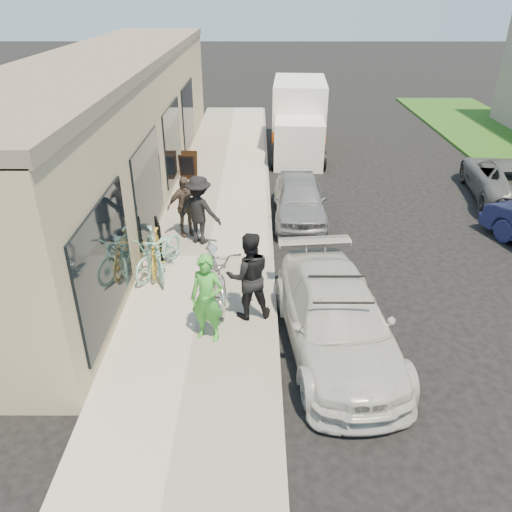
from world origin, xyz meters
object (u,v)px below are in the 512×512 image
object	(u,v)px
bike_rack	(158,235)
bystander_b	(185,206)
moving_truck	(299,121)
bystander_a	(199,210)
woman_rider	(207,299)
cruiser_bike_b	(159,252)
sedan_silver	(300,199)
man_standing	(249,276)
far_car_gray	(507,179)
sandwich_board	(188,166)
sedan_white	(337,319)
cruiser_bike_c	(156,252)
cruiser_bike_a	(155,253)
tandem_bike	(216,268)

from	to	relation	value
bike_rack	bystander_b	world-z (taller)	bystander_b
moving_truck	bystander_a	bearing A→B (deg)	-105.71
woman_rider	cruiser_bike_b	xyz separation A→B (m)	(-1.32, 2.45, -0.36)
sedan_silver	man_standing	xyz separation A→B (m)	(-1.37, -5.03, 0.44)
sedan_silver	far_car_gray	size ratio (longest dim) A/B	0.78
sandwich_board	far_car_gray	bearing A→B (deg)	-3.02
sedan_white	woman_rider	bearing A→B (deg)	171.07
sandwich_board	far_car_gray	size ratio (longest dim) A/B	0.20
sedan_silver	moving_truck	world-z (taller)	moving_truck
sedan_white	bystander_a	world-z (taller)	bystander_a
woman_rider	cruiser_bike_c	world-z (taller)	woman_rider
moving_truck	cruiser_bike_a	distance (m)	11.17
bike_rack	man_standing	world-z (taller)	man_standing
cruiser_bike_c	man_standing	bearing A→B (deg)	-43.73
far_car_gray	cruiser_bike_c	world-z (taller)	far_car_gray
man_standing	cruiser_bike_a	world-z (taller)	man_standing
sandwich_board	moving_truck	xyz separation A→B (m)	(4.00, 4.03, 0.57)
sedan_white	cruiser_bike_c	xyz separation A→B (m)	(-3.71, 2.63, -0.02)
far_car_gray	man_standing	size ratio (longest dim) A/B	2.56
sandwich_board	bystander_b	size ratio (longest dim) A/B	0.56
moving_truck	cruiser_bike_c	world-z (taller)	moving_truck
woman_rider	sandwich_board	bearing A→B (deg)	116.77
man_standing	cruiser_bike_b	bearing A→B (deg)	-50.30
sandwich_board	bystander_a	xyz separation A→B (m)	(0.88, -4.78, 0.42)
bike_rack	woman_rider	size ratio (longest dim) A/B	0.54
sedan_silver	cruiser_bike_b	xyz separation A→B (m)	(-3.42, -3.30, 0.03)
woman_rider	bystander_a	distance (m)	3.98
cruiser_bike_a	cruiser_bike_b	size ratio (longest dim) A/B	0.95
far_car_gray	bystander_a	xyz separation A→B (m)	(-9.23, -3.44, 0.39)
cruiser_bike_c	bystander_a	size ratio (longest dim) A/B	0.89
moving_truck	bystander_b	world-z (taller)	moving_truck
cruiser_bike_c	cruiser_bike_a	bearing A→B (deg)	-91.13
bike_rack	man_standing	size ratio (longest dim) A/B	0.51
cruiser_bike_b	cruiser_bike_c	distance (m)	0.09
bystander_b	sandwich_board	bearing A→B (deg)	68.55
bystander_a	cruiser_bike_c	bearing A→B (deg)	83.53
sedan_silver	bystander_a	bearing A→B (deg)	-144.57
sandwich_board	cruiser_bike_c	size ratio (longest dim) A/B	0.58
sedan_silver	far_car_gray	distance (m)	6.79
moving_truck	far_car_gray	distance (m)	8.16
bike_rack	tandem_bike	bearing A→B (deg)	-48.91
far_car_gray	bystander_a	size ratio (longest dim) A/B	2.61
sedan_white	bystander_b	xyz separation A→B (m)	(-3.29, 4.50, 0.30)
cruiser_bike_b	cruiser_bike_c	xyz separation A→B (m)	(-0.07, 0.05, -0.02)
sandwich_board	man_standing	size ratio (longest dim) A/B	0.50
sandwich_board	man_standing	distance (m)	8.31
tandem_bike	bystander_a	xyz separation A→B (m)	(-0.59, 2.45, 0.25)
far_car_gray	cruiser_bike_b	world-z (taller)	far_car_gray
sedan_silver	tandem_bike	xyz separation A→B (m)	(-2.05, -4.25, 0.17)
bike_rack	far_car_gray	size ratio (longest dim) A/B	0.20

